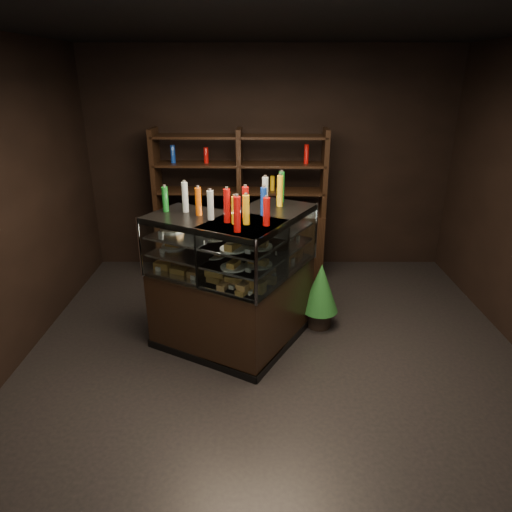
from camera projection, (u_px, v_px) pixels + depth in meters
The scene contains 7 objects.
ground at pixel (275, 359), 4.54m from camera, with size 5.00×5.00×0.00m, color black.
room_shell at pixel (278, 164), 3.81m from camera, with size 5.02×5.02×3.01m.
display_case at pixel (238, 305), 4.60m from camera, with size 1.77×1.44×1.41m.
food_display at pixel (238, 252), 4.38m from camera, with size 1.40×1.11×0.44m.
bottles_top at pixel (237, 202), 4.20m from camera, with size 1.23×0.97×0.30m.
potted_conifer at pixel (321, 287), 4.95m from camera, with size 0.40×0.40×0.85m.
back_shelving at pixel (240, 233), 6.21m from camera, with size 2.26×0.48×2.00m.
Camera 1 is at (-0.18, -3.82, 2.65)m, focal length 32.00 mm.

